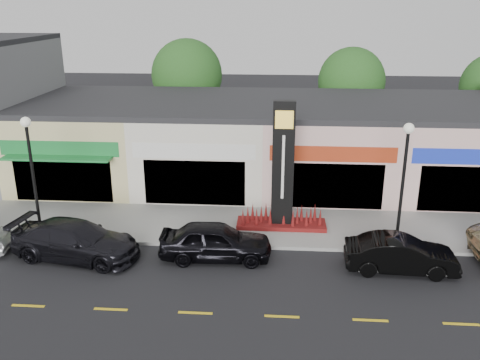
{
  "coord_description": "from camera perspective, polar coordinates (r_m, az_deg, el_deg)",
  "views": [
    {
      "loc": [
        2.65,
        -17.97,
        10.16
      ],
      "look_at": [
        1.05,
        4.0,
        2.49
      ],
      "focal_mm": 38.0,
      "sensor_mm": 36.0,
      "label": 1
    }
  ],
  "objects": [
    {
      "name": "ground",
      "position": [
        20.82,
        -3.74,
        -10.08
      ],
      "size": [
        120.0,
        120.0,
        0.0
      ],
      "primitive_type": "plane",
      "color": "black",
      "rests_on": "ground"
    },
    {
      "name": "sidewalk",
      "position": [
        24.64,
        -2.38,
        -4.99
      ],
      "size": [
        52.0,
        4.3,
        0.15
      ],
      "primitive_type": "cube",
      "color": "gray",
      "rests_on": "ground"
    },
    {
      "name": "curb",
      "position": [
        22.62,
        -3.02,
        -7.32
      ],
      "size": [
        52.0,
        0.2,
        0.15
      ],
      "primitive_type": "cube",
      "color": "gray",
      "rests_on": "ground"
    },
    {
      "name": "shop_beige",
      "position": [
        32.42,
        -16.13,
        4.57
      ],
      "size": [
        7.0,
        10.85,
        4.8
      ],
      "color": "tan",
      "rests_on": "ground"
    },
    {
      "name": "shop_cream",
      "position": [
        30.73,
        -3.74,
        4.52
      ],
      "size": [
        7.0,
        10.01,
        4.8
      ],
      "color": "beige",
      "rests_on": "ground"
    },
    {
      "name": "shop_pink_w",
      "position": [
        30.58,
        9.4,
        4.22
      ],
      "size": [
        7.0,
        10.01,
        4.8
      ],
      "color": "#CDAA9C",
      "rests_on": "ground"
    },
    {
      "name": "shop_pink_e",
      "position": [
        32.0,
        22.0,
        3.74
      ],
      "size": [
        7.0,
        10.01,
        4.8
      ],
      "color": "#CDAA9C",
      "rests_on": "ground"
    },
    {
      "name": "tree_rear_west",
      "position": [
        38.38,
        -5.97,
        11.69
      ],
      "size": [
        5.2,
        5.2,
        7.83
      ],
      "color": "#382619",
      "rests_on": "ground"
    },
    {
      "name": "tree_rear_mid",
      "position": [
        38.22,
        12.4,
        10.82
      ],
      "size": [
        4.8,
        4.8,
        7.29
      ],
      "color": "#382619",
      "rests_on": "ground"
    },
    {
      "name": "lamp_west_near",
      "position": [
        24.03,
        -22.35,
        1.56
      ],
      "size": [
        0.44,
        0.44,
        5.47
      ],
      "color": "black",
      "rests_on": "sidewalk"
    },
    {
      "name": "lamp_east_near",
      "position": [
        22.19,
        17.91,
        0.7
      ],
      "size": [
        0.44,
        0.44,
        5.47
      ],
      "color": "black",
      "rests_on": "sidewalk"
    },
    {
      "name": "pylon_sign",
      "position": [
        23.53,
        4.78,
        -0.46
      ],
      "size": [
        4.2,
        1.3,
        6.0
      ],
      "color": "#5D1010",
      "rests_on": "sidewalk"
    },
    {
      "name": "car_dark_sedan",
      "position": [
        22.46,
        -17.97,
        -6.48
      ],
      "size": [
        3.09,
        5.73,
        1.58
      ],
      "primitive_type": "imported",
      "rotation": [
        0.0,
        0.0,
        1.4
      ],
      "color": "black",
      "rests_on": "ground"
    },
    {
      "name": "car_black_sedan",
      "position": [
        21.35,
        -2.76,
        -6.86
      ],
      "size": [
        2.04,
        4.72,
        1.59
      ],
      "primitive_type": "imported",
      "rotation": [
        0.0,
        0.0,
        1.61
      ],
      "color": "black",
      "rests_on": "ground"
    },
    {
      "name": "car_black_conv",
      "position": [
        21.39,
        17.61,
        -7.98
      ],
      "size": [
        1.71,
        4.44,
        1.44
      ],
      "primitive_type": "imported",
      "rotation": [
        0.0,
        0.0,
        1.53
      ],
      "color": "black",
      "rests_on": "ground"
    }
  ]
}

